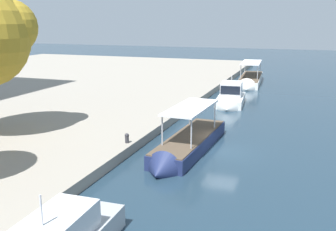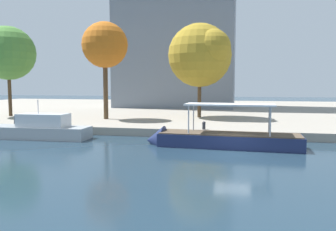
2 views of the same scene
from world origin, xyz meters
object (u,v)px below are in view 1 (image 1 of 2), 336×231
at_px(mooring_bollard_0, 127,138).
at_px(motor_yacht_3, 230,100).
at_px(tour_boat_2, 186,147).
at_px(tour_boat_4, 250,81).

bearing_deg(mooring_bollard_0, motor_yacht_3, -11.70).
xyz_separation_m(tour_boat_2, tour_boat_4, (33.57, 0.29, -0.04)).
bearing_deg(motor_yacht_3, tour_boat_2, -4.52).
relative_size(motor_yacht_3, mooring_bollard_0, 10.70).
relative_size(tour_boat_2, mooring_bollard_0, 16.33).
height_order(tour_boat_2, motor_yacht_3, motor_yacht_3).
bearing_deg(motor_yacht_3, tour_boat_4, 175.38).
xyz_separation_m(motor_yacht_3, mooring_bollard_0, (-18.82, 3.90, 0.48)).
bearing_deg(tour_boat_4, motor_yacht_3, -3.44).
height_order(motor_yacht_3, mooring_bollard_0, motor_yacht_3).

